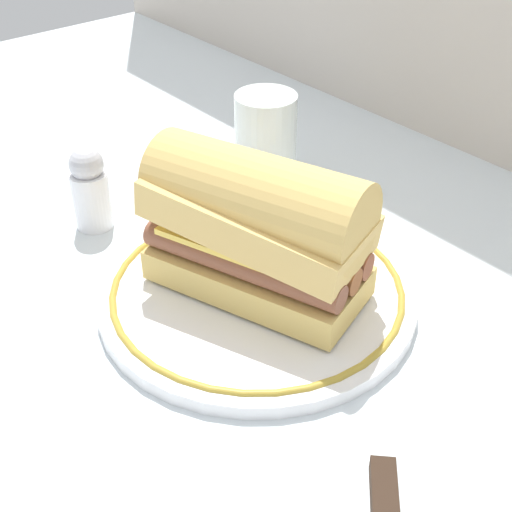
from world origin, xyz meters
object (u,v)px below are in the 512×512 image
(plate, at_px, (256,293))
(drinking_glass, at_px, (266,141))
(salt_shaker, at_px, (90,189))
(sausage_sandwich, at_px, (256,225))

(plate, relative_size, drinking_glass, 2.93)
(plate, xyz_separation_m, salt_shaker, (-0.19, -0.05, 0.03))
(salt_shaker, bearing_deg, plate, 13.53)
(drinking_glass, bearing_deg, salt_shaker, -97.94)
(sausage_sandwich, bearing_deg, salt_shaker, 174.78)
(plate, bearing_deg, salt_shaker, -166.47)
(plate, distance_m, drinking_glass, 0.22)
(drinking_glass, bearing_deg, sausage_sandwich, -42.72)
(sausage_sandwich, relative_size, salt_shaker, 2.33)
(salt_shaker, bearing_deg, drinking_glass, 82.06)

